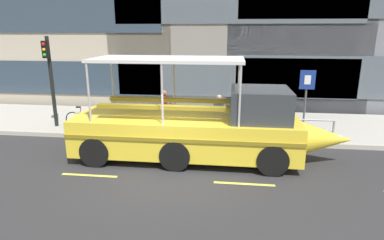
{
  "coord_description": "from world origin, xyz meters",
  "views": [
    {
      "loc": [
        1.93,
        -9.26,
        4.37
      ],
      "look_at": [
        0.57,
        1.78,
        1.3
      ],
      "focal_mm": 30.31,
      "sensor_mm": 36.0,
      "label": 1
    }
  ],
  "objects_px": {
    "duck_tour_boat": "(201,128)",
    "pedestrian_mid_right": "(165,104)",
    "traffic_light_pole": "(50,73)",
    "pedestrian_mid_left": "(219,109)",
    "parking_sign": "(306,92)",
    "pedestrian_near_bow": "(285,108)",
    "leaned_bicycle": "(84,119)"
  },
  "relations": [
    {
      "from": "duck_tour_boat",
      "to": "pedestrian_mid_right",
      "type": "xyz_separation_m",
      "value": [
        -2.02,
        3.49,
        0.03
      ]
    },
    {
      "from": "traffic_light_pole",
      "to": "pedestrian_mid_left",
      "type": "bearing_deg",
      "value": 3.54
    },
    {
      "from": "parking_sign",
      "to": "pedestrian_mid_left",
      "type": "height_order",
      "value": "parking_sign"
    },
    {
      "from": "traffic_light_pole",
      "to": "pedestrian_mid_right",
      "type": "bearing_deg",
      "value": 10.73
    },
    {
      "from": "parking_sign",
      "to": "duck_tour_boat",
      "type": "relative_size",
      "value": 0.28
    },
    {
      "from": "traffic_light_pole",
      "to": "duck_tour_boat",
      "type": "bearing_deg",
      "value": -20.48
    },
    {
      "from": "parking_sign",
      "to": "traffic_light_pole",
      "type": "bearing_deg",
      "value": -179.7
    },
    {
      "from": "parking_sign",
      "to": "pedestrian_mid_left",
      "type": "relative_size",
      "value": 1.74
    },
    {
      "from": "traffic_light_pole",
      "to": "pedestrian_near_bow",
      "type": "height_order",
      "value": "traffic_light_pole"
    },
    {
      "from": "traffic_light_pole",
      "to": "pedestrian_near_bow",
      "type": "relative_size",
      "value": 2.62
    },
    {
      "from": "pedestrian_near_bow",
      "to": "duck_tour_boat",
      "type": "bearing_deg",
      "value": -133.84
    },
    {
      "from": "parking_sign",
      "to": "leaned_bicycle",
      "type": "height_order",
      "value": "parking_sign"
    },
    {
      "from": "leaned_bicycle",
      "to": "duck_tour_boat",
      "type": "relative_size",
      "value": 0.18
    },
    {
      "from": "parking_sign",
      "to": "pedestrian_near_bow",
      "type": "height_order",
      "value": "parking_sign"
    },
    {
      "from": "leaned_bicycle",
      "to": "pedestrian_mid_left",
      "type": "distance_m",
      "value": 6.02
    },
    {
      "from": "leaned_bicycle",
      "to": "pedestrian_mid_right",
      "type": "relative_size",
      "value": 1.1
    },
    {
      "from": "leaned_bicycle",
      "to": "pedestrian_mid_left",
      "type": "xyz_separation_m",
      "value": [
        5.98,
        0.47,
        0.55
      ]
    },
    {
      "from": "pedestrian_mid_right",
      "to": "duck_tour_boat",
      "type": "bearing_deg",
      "value": -59.97
    },
    {
      "from": "pedestrian_near_bow",
      "to": "pedestrian_mid_left",
      "type": "xyz_separation_m",
      "value": [
        -2.88,
        -0.47,
        0.02
      ]
    },
    {
      "from": "traffic_light_pole",
      "to": "duck_tour_boat",
      "type": "height_order",
      "value": "traffic_light_pole"
    },
    {
      "from": "pedestrian_near_bow",
      "to": "traffic_light_pole",
      "type": "bearing_deg",
      "value": -174.85
    },
    {
      "from": "pedestrian_mid_right",
      "to": "pedestrian_mid_left",
      "type": "bearing_deg",
      "value": -10.59
    },
    {
      "from": "traffic_light_pole",
      "to": "duck_tour_boat",
      "type": "distance_m",
      "value": 7.5
    },
    {
      "from": "traffic_light_pole",
      "to": "leaned_bicycle",
      "type": "xyz_separation_m",
      "value": [
        1.38,
        -0.01,
        -2.04
      ]
    },
    {
      "from": "parking_sign",
      "to": "pedestrian_near_bow",
      "type": "relative_size",
      "value": 1.77
    },
    {
      "from": "traffic_light_pole",
      "to": "pedestrian_mid_right",
      "type": "relative_size",
      "value": 2.5
    },
    {
      "from": "duck_tour_boat",
      "to": "pedestrian_near_bow",
      "type": "distance_m",
      "value": 4.84
    },
    {
      "from": "duck_tour_boat",
      "to": "pedestrian_mid_left",
      "type": "height_order",
      "value": "duck_tour_boat"
    },
    {
      "from": "parking_sign",
      "to": "pedestrian_mid_right",
      "type": "height_order",
      "value": "parking_sign"
    },
    {
      "from": "pedestrian_mid_left",
      "to": "pedestrian_near_bow",
      "type": "bearing_deg",
      "value": 9.21
    },
    {
      "from": "pedestrian_mid_right",
      "to": "leaned_bicycle",
      "type": "bearing_deg",
      "value": -165.02
    },
    {
      "from": "traffic_light_pole",
      "to": "pedestrian_mid_left",
      "type": "distance_m",
      "value": 7.52
    }
  ]
}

